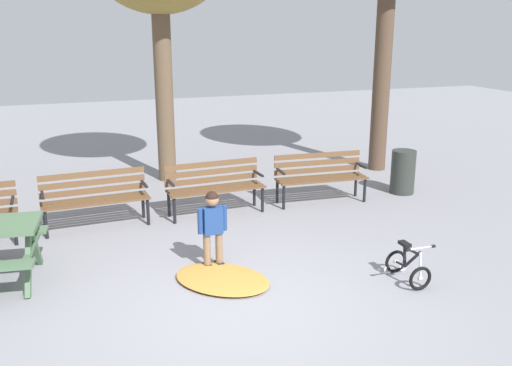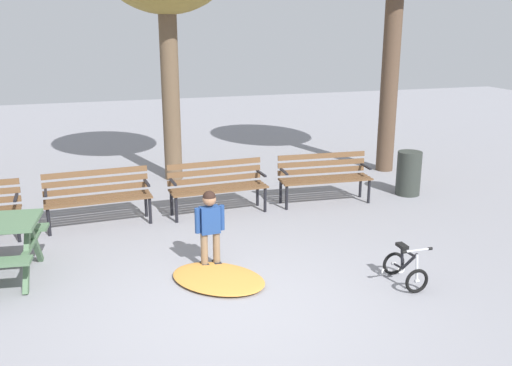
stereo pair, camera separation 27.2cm
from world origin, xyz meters
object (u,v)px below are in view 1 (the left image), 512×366
Objects in this scene: park_bench_left at (95,195)px; kids_bicycle at (408,266)px; park_bench_right at (215,183)px; child_standing at (212,224)px; trash_bin at (403,172)px; park_bench_far_right at (320,173)px.

park_bench_left reaches higher than kids_bicycle.
park_bench_left and park_bench_right have the same top height.
trash_bin is (4.18, 2.04, -0.20)m from child_standing.
park_bench_right is at bearing 179.23° from trash_bin.
park_bench_far_right is (1.91, -0.01, 0.00)m from park_bench_right.
park_bench_far_right reaches higher than kids_bicycle.
park_bench_left is at bearing 121.92° from child_standing.
kids_bicycle is at bearing -43.54° from park_bench_left.
kids_bicycle is (1.53, -3.26, -0.31)m from park_bench_right.
park_bench_left reaches higher than trash_bin.
kids_bicycle is (2.13, -1.17, -0.40)m from child_standing.
park_bench_far_right is 3.27m from child_standing.
park_bench_left is 2.46m from child_standing.
kids_bicycle is (-0.38, -3.26, -0.31)m from park_bench_far_right.
trash_bin is (2.05, 3.22, 0.20)m from kids_bicycle.
child_standing is at bearing -58.08° from park_bench_left.
trash_bin reaches higher than kids_bicycle.
park_bench_far_right is at bearing 178.54° from trash_bin.
park_bench_right is 2.89× the size of kids_bicycle.
park_bench_left is 1.90m from park_bench_right.
park_bench_left is 5.48m from trash_bin.
park_bench_far_right is (3.81, -0.00, 0.00)m from park_bench_left.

